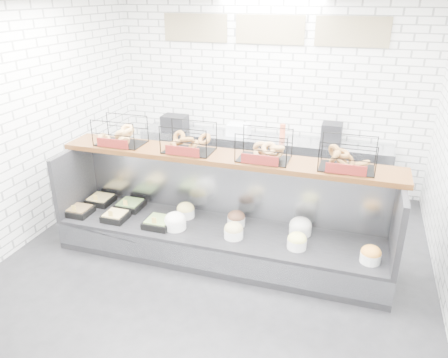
% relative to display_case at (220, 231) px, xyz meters
% --- Properties ---
extents(ground, '(5.50, 5.50, 0.00)m').
position_rel_display_case_xyz_m(ground, '(0.02, -0.34, -0.33)').
color(ground, black).
rests_on(ground, ground).
extents(room_shell, '(5.02, 5.51, 3.01)m').
position_rel_display_case_xyz_m(room_shell, '(0.02, 0.26, 1.73)').
color(room_shell, white).
rests_on(room_shell, ground).
extents(display_case, '(4.00, 0.90, 1.20)m').
position_rel_display_case_xyz_m(display_case, '(0.00, 0.00, 0.00)').
color(display_case, black).
rests_on(display_case, ground).
extents(bagel_shelf, '(4.10, 0.50, 0.40)m').
position_rel_display_case_xyz_m(bagel_shelf, '(0.02, 0.18, 1.04)').
color(bagel_shelf, '#3D200D').
rests_on(bagel_shelf, display_case).
extents(prep_counter, '(4.00, 0.60, 1.20)m').
position_rel_display_case_xyz_m(prep_counter, '(0.01, 2.09, 0.14)').
color(prep_counter, '#93969B').
rests_on(prep_counter, ground).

